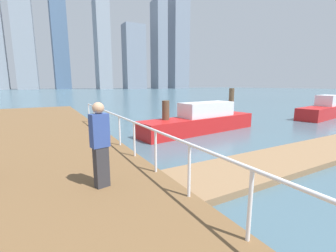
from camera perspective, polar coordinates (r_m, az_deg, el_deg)
The scene contains 14 objects.
ground_plane at distance 16.08m, azimuth -8.79°, elevation 1.12°, with size 300.00×300.00×0.00m, color #476675.
floating_dock at distance 8.92m, azimuth 28.89°, elevation -6.96°, with size 10.71×2.00×0.18m, color #93704C.
boardwalk_railing at distance 3.80m, azimuth 11.75°, elevation -10.33°, with size 0.06×21.89×1.08m.
dock_piling_0 at distance 11.26m, azimuth -0.58°, elevation 1.88°, with size 0.36×0.36×1.78m, color brown.
dock_piling_1 at distance 14.11m, azimuth 15.52°, elevation 4.38°, with size 0.30×0.30×2.34m, color brown.
moored_boat_0 at distance 12.51m, azimuth 8.45°, elevation 1.34°, with size 7.34×2.37×1.60m.
moored_boat_3 at distance 21.49m, azimuth 34.47°, elevation 3.41°, with size 6.49×2.57×1.73m.
pedestrian_0 at distance 4.92m, azimuth -16.68°, elevation -4.24°, with size 0.40×0.29×1.80m.
skyline_tower_1 at distance 145.77m, azimuth -32.48°, elevation 18.24°, with size 9.40×12.01×52.82m, color #8C939E.
skyline_tower_2 at distance 153.48m, azimuth -25.66°, elevation 19.96°, with size 8.32×7.84×61.33m, color slate.
skyline_tower_3 at distance 140.49m, azimuth -16.16°, elevation 18.85°, with size 7.35×10.28×48.42m, color #8C939E.
skyline_tower_4 at distance 142.57m, azimuth -8.51°, elevation 16.67°, with size 12.13×8.89×36.93m, color gray.
skyline_tower_5 at distance 153.37m, azimuth -2.32°, elevation 19.55°, with size 6.49×13.51×54.08m, color gray.
skyline_tower_6 at distance 164.94m, azimuth 2.51°, elevation 20.66°, with size 11.35×12.26×64.06m, color gray.
Camera 1 is at (-5.51, 5.12, 2.55)m, focal length 24.26 mm.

